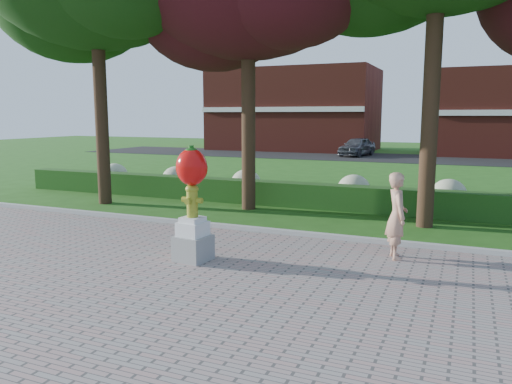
{
  "coord_description": "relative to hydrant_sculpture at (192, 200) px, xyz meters",
  "views": [
    {
      "loc": [
        4.51,
        -8.61,
        3.01
      ],
      "look_at": [
        0.4,
        1.0,
        1.41
      ],
      "focal_mm": 35.0,
      "sensor_mm": 36.0,
      "label": 1
    }
  ],
  "objects": [
    {
      "name": "curb",
      "position": [
        0.62,
        2.91,
        -1.22
      ],
      "size": [
        40.0,
        0.18,
        0.15
      ],
      "primitive_type": "cube",
      "color": "#ADADA5",
      "rests_on": "ground"
    },
    {
      "name": "woman",
      "position": [
        3.83,
        1.82,
        -0.35
      ],
      "size": [
        0.65,
        0.78,
        1.82
      ],
      "primitive_type": "imported",
      "rotation": [
        0.0,
        0.0,
        1.95
      ],
      "color": "tan",
      "rests_on": "walkway"
    },
    {
      "name": "hydrangea_row",
      "position": [
        1.2,
        7.91,
        -0.75
      ],
      "size": [
        20.1,
        1.1,
        0.99
      ],
      "color": "#ACB78C",
      "rests_on": "ground"
    },
    {
      "name": "street",
      "position": [
        0.62,
        27.91,
        -1.29
      ],
      "size": [
        50.0,
        8.0,
        0.02
      ],
      "primitive_type": "cube",
      "color": "black",
      "rests_on": "ground"
    },
    {
      "name": "ground",
      "position": [
        0.62,
        -0.09,
        -1.3
      ],
      "size": [
        100.0,
        100.0,
        0.0
      ],
      "primitive_type": "plane",
      "color": "#225214",
      "rests_on": "ground"
    },
    {
      "name": "building_left",
      "position": [
        -9.38,
        33.91,
        2.2
      ],
      "size": [
        14.0,
        8.0,
        7.0
      ],
      "primitive_type": "cube",
      "color": "maroon",
      "rests_on": "ground"
    },
    {
      "name": "hydrant_sculpture",
      "position": [
        0.0,
        0.0,
        0.0
      ],
      "size": [
        0.73,
        0.73,
        2.38
      ],
      "rotation": [
        0.0,
        0.0,
        -0.14
      ],
      "color": "gray",
      "rests_on": "walkway"
    },
    {
      "name": "walkway",
      "position": [
        0.62,
        -4.09,
        -1.28
      ],
      "size": [
        40.0,
        14.0,
        0.04
      ],
      "primitive_type": "cube",
      "color": "gray",
      "rests_on": "ground"
    },
    {
      "name": "parked_car",
      "position": [
        -2.6,
        28.6,
        -0.58
      ],
      "size": [
        2.39,
        4.34,
        1.4
      ],
      "primitive_type": "imported",
      "rotation": [
        0.0,
        0.0,
        -0.19
      ],
      "color": "#46494F",
      "rests_on": "street"
    },
    {
      "name": "lawn_hedge",
      "position": [
        0.62,
        6.91,
        -0.9
      ],
      "size": [
        24.0,
        0.7,
        0.8
      ],
      "primitive_type": "cube",
      "color": "#124013",
      "rests_on": "ground"
    }
  ]
}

